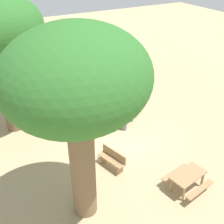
# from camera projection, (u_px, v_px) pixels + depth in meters

# --- Properties ---
(ground_plane) EXTENTS (60.00, 60.00, 0.00)m
(ground_plane) POSITION_uv_depth(u_px,v_px,m) (119.00, 144.00, 14.18)
(ground_plane) COLOR tan
(elephant) EXTENTS (2.30, 2.14, 1.67)m
(elephant) POSITION_uv_depth(u_px,v_px,m) (125.00, 105.00, 15.39)
(elephant) COLOR slate
(elephant) RESTS_ON ground_plane
(person_handler) EXTENTS (0.50, 0.32, 1.62)m
(person_handler) POSITION_uv_depth(u_px,v_px,m) (108.00, 88.00, 17.47)
(person_handler) COLOR #3F3833
(person_handler) RESTS_ON ground_plane
(shade_tree_main) EXTENTS (4.50, 4.13, 7.02)m
(shade_tree_main) POSITION_uv_depth(u_px,v_px,m) (77.00, 84.00, 7.98)
(shade_tree_main) COLOR brown
(shade_tree_main) RESTS_ON ground_plane
(wooden_bench) EXTENTS (0.76, 1.46, 0.88)m
(wooden_bench) POSITION_uv_depth(u_px,v_px,m) (112.00, 159.00, 12.47)
(wooden_bench) COLOR #9E7A51
(wooden_bench) RESTS_ON ground_plane
(picnic_table_near) EXTENTS (1.73, 1.72, 0.78)m
(picnic_table_near) POSITION_uv_depth(u_px,v_px,m) (188.00, 178.00, 11.28)
(picnic_table_near) COLOR #9E7A51
(picnic_table_near) RESTS_ON ground_plane
(market_stall_blue) EXTENTS (2.50, 2.50, 2.52)m
(market_stall_blue) POSITION_uv_depth(u_px,v_px,m) (31.00, 74.00, 18.90)
(market_stall_blue) COLOR #59514C
(market_stall_blue) RESTS_ON ground_plane
(market_stall_orange) EXTENTS (2.50, 2.50, 2.52)m
(market_stall_orange) POSITION_uv_depth(u_px,v_px,m) (67.00, 67.00, 19.98)
(market_stall_orange) COLOR #59514C
(market_stall_orange) RESTS_ON ground_plane
(market_stall_red) EXTENTS (2.50, 2.50, 2.52)m
(market_stall_red) POSITION_uv_depth(u_px,v_px,m) (100.00, 61.00, 21.06)
(market_stall_red) COLOR #59514C
(market_stall_red) RESTS_ON ground_plane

